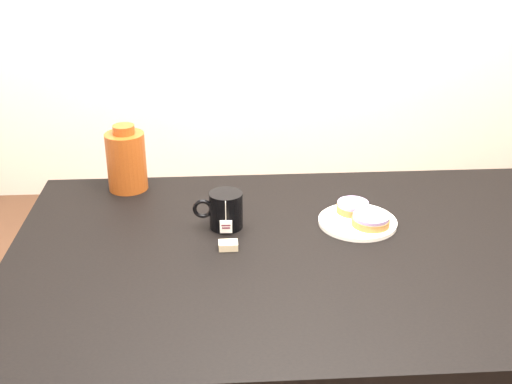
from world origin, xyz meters
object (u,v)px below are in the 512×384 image
(bagel_back, at_px, (353,207))
(teabag_pouch, at_px, (228,245))
(mug, at_px, (225,210))
(bagel_package, at_px, (126,160))
(bagel_front, at_px, (371,220))
(table, at_px, (304,279))
(plate, at_px, (358,221))

(bagel_back, relative_size, teabag_pouch, 2.17)
(mug, xyz_separation_m, bagel_package, (-0.27, 0.25, 0.04))
(bagel_front, height_order, mug, mug)
(teabag_pouch, bearing_deg, table, -3.55)
(plate, bearing_deg, teabag_pouch, -162.23)
(bagel_front, bearing_deg, table, -152.84)
(bagel_back, xyz_separation_m, bagel_front, (0.03, -0.08, 0.00))
(bagel_back, height_order, teabag_pouch, bagel_back)
(table, relative_size, bagel_back, 14.37)
(bagel_back, bearing_deg, plate, -86.41)
(teabag_pouch, bearing_deg, bagel_front, 12.43)
(table, xyz_separation_m, plate, (0.15, 0.12, 0.09))
(bagel_front, relative_size, bagel_package, 0.62)
(table, height_order, bagel_back, bagel_back)
(plate, xyz_separation_m, mug, (-0.33, 0.01, 0.04))
(table, height_order, teabag_pouch, teabag_pouch)
(bagel_back, height_order, bagel_front, same)
(plate, relative_size, mug, 1.56)
(plate, bearing_deg, bagel_front, -45.67)
(bagel_package, bearing_deg, teabag_pouch, -52.97)
(plate, xyz_separation_m, bagel_front, (0.03, -0.03, 0.02))
(table, xyz_separation_m, teabag_pouch, (-0.18, 0.01, 0.09))
(plate, height_order, bagel_front, bagel_front)
(bagel_package, bearing_deg, bagel_front, -24.32)
(mug, relative_size, teabag_pouch, 2.81)
(bagel_back, bearing_deg, table, -131.21)
(bagel_front, xyz_separation_m, bagel_package, (-0.63, 0.29, 0.06))
(mug, bearing_deg, bagel_back, 9.37)
(bagel_front, height_order, teabag_pouch, bagel_front)
(mug, distance_m, teabag_pouch, 0.12)
(plate, distance_m, teabag_pouch, 0.35)
(teabag_pouch, distance_m, bagel_package, 0.46)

